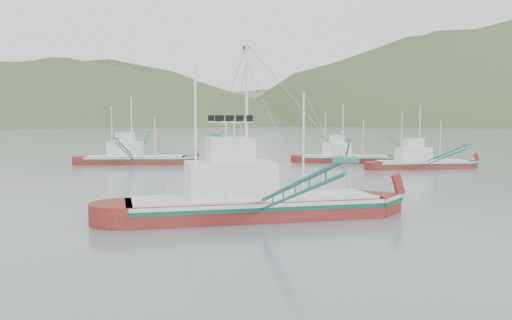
# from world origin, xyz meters

# --- Properties ---
(ground) EXTENTS (1200.00, 1200.00, 0.00)m
(ground) POSITION_xyz_m (0.00, 0.00, 0.00)
(ground) COLOR slate
(ground) RESTS_ON ground
(main_boat) EXTENTS (17.45, 29.66, 12.40)m
(main_boat) POSITION_xyz_m (0.63, -2.99, 2.46)
(main_boat) COLOR maroon
(main_boat) RESTS_ON ground
(bg_boat_right) EXTENTS (12.64, 21.73, 8.96)m
(bg_boat_right) POSITION_xyz_m (18.71, 34.37, 1.65)
(bg_boat_right) COLOR maroon
(bg_boat_right) RESTS_ON ground
(bg_boat_left) EXTENTS (14.23, 25.06, 10.18)m
(bg_boat_left) POSITION_xyz_m (-20.22, 37.40, 1.54)
(bg_boat_left) COLOR maroon
(bg_boat_left) RESTS_ON ground
(bg_boat_far) EXTENTS (12.61, 22.76, 9.21)m
(bg_boat_far) POSITION_xyz_m (9.36, 43.09, 1.26)
(bg_boat_far) COLOR maroon
(bg_boat_far) RESTS_ON ground
(headland_left) EXTENTS (448.00, 308.00, 210.00)m
(headland_left) POSITION_xyz_m (-180.00, 360.00, 0.00)
(headland_left) COLOR #3F532B
(headland_left) RESTS_ON ground
(ridge_distant) EXTENTS (960.00, 400.00, 240.00)m
(ridge_distant) POSITION_xyz_m (30.00, 560.00, 0.00)
(ridge_distant) COLOR slate
(ridge_distant) RESTS_ON ground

